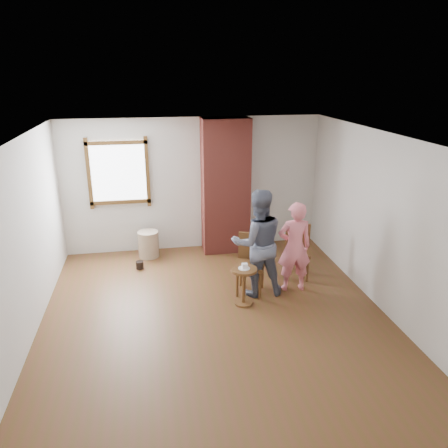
% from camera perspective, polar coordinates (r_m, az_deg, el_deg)
% --- Properties ---
extents(ground, '(5.50, 5.50, 0.00)m').
position_cam_1_polar(ground, '(6.55, -1.12, -12.00)').
color(ground, brown).
rests_on(ground, ground).
extents(room_shell, '(5.04, 5.52, 2.62)m').
position_cam_1_polar(room_shell, '(6.39, -2.58, 4.83)').
color(room_shell, silver).
rests_on(room_shell, ground).
extents(brick_chimney, '(0.90, 0.50, 2.60)m').
position_cam_1_polar(brick_chimney, '(8.43, 0.19, 4.90)').
color(brick_chimney, '#9F4138').
rests_on(brick_chimney, ground).
extents(stoneware_crock, '(0.48, 0.48, 0.51)m').
position_cam_1_polar(stoneware_crock, '(8.53, -9.83, -2.60)').
color(stoneware_crock, tan).
rests_on(stoneware_crock, ground).
extents(dark_pot, '(0.16, 0.16, 0.14)m').
position_cam_1_polar(dark_pot, '(8.12, -10.95, -5.29)').
color(dark_pot, black).
rests_on(dark_pot, ground).
extents(dining_chair_left, '(0.58, 0.58, 0.96)m').
position_cam_1_polar(dining_chair_left, '(7.05, 3.55, -4.70)').
color(dining_chair_left, brown).
rests_on(dining_chair_left, ground).
extents(dining_chair_right, '(0.53, 0.53, 0.91)m').
position_cam_1_polar(dining_chair_right, '(7.68, 9.56, -3.08)').
color(dining_chair_right, brown).
rests_on(dining_chair_right, ground).
extents(side_table, '(0.40, 0.40, 0.60)m').
position_cam_1_polar(side_table, '(6.70, 2.61, -7.34)').
color(side_table, brown).
rests_on(side_table, ground).
extents(cake_plate, '(0.18, 0.18, 0.01)m').
position_cam_1_polar(cake_plate, '(6.61, 2.64, -5.79)').
color(cake_plate, white).
rests_on(cake_plate, side_table).
extents(cake_slice, '(0.08, 0.07, 0.06)m').
position_cam_1_polar(cake_slice, '(6.59, 2.73, -5.52)').
color(cake_slice, white).
rests_on(cake_slice, cake_plate).
extents(man, '(0.84, 0.66, 1.73)m').
position_cam_1_polar(man, '(6.85, 4.43, -2.49)').
color(man, '#151D3A').
rests_on(man, ground).
extents(person_pink, '(0.57, 0.39, 1.50)m').
position_cam_1_polar(person_pink, '(7.07, 9.18, -2.99)').
color(person_pink, pink).
rests_on(person_pink, ground).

